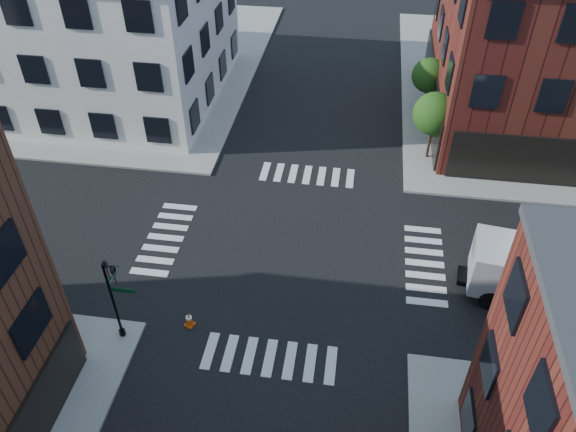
# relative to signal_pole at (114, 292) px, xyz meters

# --- Properties ---
(ground) EXTENTS (120.00, 120.00, 0.00)m
(ground) POSITION_rel_signal_pole_xyz_m (6.72, 6.68, -2.86)
(ground) COLOR black
(ground) RESTS_ON ground
(sidewalk_nw) EXTENTS (30.00, 30.00, 0.15)m
(sidewalk_nw) POSITION_rel_signal_pole_xyz_m (-14.28, 27.68, -2.78)
(sidewalk_nw) COLOR gray
(sidewalk_nw) RESTS_ON ground
(building_nw) EXTENTS (22.00, 16.00, 11.00)m
(building_nw) POSITION_rel_signal_pole_xyz_m (-12.28, 22.68, 2.64)
(building_nw) COLOR silver
(building_nw) RESTS_ON ground
(tree_near) EXTENTS (2.69, 2.69, 4.49)m
(tree_near) POSITION_rel_signal_pole_xyz_m (14.28, 16.65, 0.30)
(tree_near) COLOR black
(tree_near) RESTS_ON ground
(tree_far) EXTENTS (2.43, 2.43, 4.07)m
(tree_far) POSITION_rel_signal_pole_xyz_m (14.28, 22.65, 0.02)
(tree_far) COLOR black
(tree_far) RESTS_ON ground
(signal_pole) EXTENTS (1.29, 1.24, 4.60)m
(signal_pole) POSITION_rel_signal_pole_xyz_m (0.00, 0.00, 0.00)
(signal_pole) COLOR black
(signal_pole) RESTS_ON ground
(traffic_cone) EXTENTS (0.54, 0.54, 0.76)m
(traffic_cone) POSITION_rel_signal_pole_xyz_m (2.73, 0.98, -2.49)
(traffic_cone) COLOR #D94E09
(traffic_cone) RESTS_ON ground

